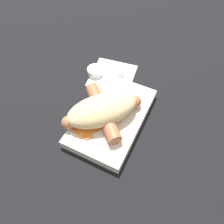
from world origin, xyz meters
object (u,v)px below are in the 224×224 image
(food_tray, at_px, (112,117))
(sausage, at_px, (103,112))
(bread_roll, at_px, (102,110))
(condiment_cup_far, at_px, (95,72))
(condiment_cup_near, at_px, (116,73))

(food_tray, relative_size, sausage, 1.55)
(bread_roll, xyz_separation_m, condiment_cup_far, (0.15, 0.10, -0.05))
(sausage, relative_size, condiment_cup_near, 3.34)
(food_tray, xyz_separation_m, condiment_cup_far, (0.13, 0.12, -0.00))
(food_tray, distance_m, bread_roll, 0.05)
(food_tray, height_order, bread_roll, bread_roll)
(bread_roll, height_order, condiment_cup_far, bread_roll)
(food_tray, bearing_deg, bread_roll, 134.20)
(sausage, bearing_deg, food_tray, -53.26)
(bread_roll, distance_m, condiment_cup_near, 0.19)
(bread_roll, distance_m, sausage, 0.01)
(bread_roll, xyz_separation_m, condiment_cup_near, (0.18, 0.05, -0.05))
(food_tray, xyz_separation_m, condiment_cup_near, (0.16, 0.06, -0.00))
(condiment_cup_near, distance_m, condiment_cup_far, 0.06)
(food_tray, height_order, condiment_cup_near, food_tray)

